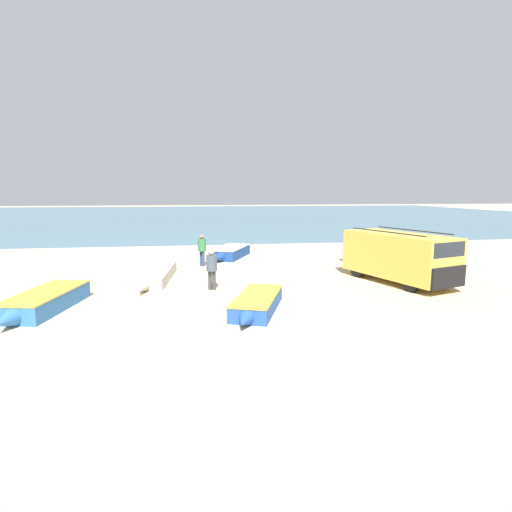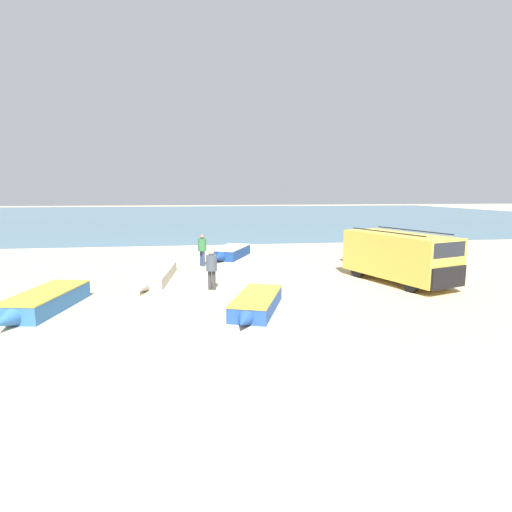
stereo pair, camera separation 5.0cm
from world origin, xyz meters
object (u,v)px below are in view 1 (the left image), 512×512
object	(u,v)px
fishing_rowboat_4	(44,302)
fisherman_2	(212,266)
fishing_rowboat_3	(230,252)
parked_van	(399,256)
fishing_rowboat_2	(154,275)
fisherman_0	(202,247)
fishing_rowboat_1	(256,304)
fisherman_1	(348,245)
fishing_rowboat_0	(369,250)

from	to	relation	value
fishing_rowboat_4	fisherman_2	size ratio (longest dim) A/B	2.72
fisherman_2	fishing_rowboat_3	bearing A→B (deg)	3.90
parked_van	fishing_rowboat_2	xyz separation A→B (m)	(-10.77, 1.95, -0.95)
fishing_rowboat_3	fishing_rowboat_2	bearing A→B (deg)	-10.25
fishing_rowboat_2	fishing_rowboat_4	bearing A→B (deg)	-32.17
fishing_rowboat_3	fisherman_2	size ratio (longest dim) A/B	2.57
parked_van	fisherman_0	world-z (taller)	parked_van
fishing_rowboat_1	fishing_rowboat_3	size ratio (longest dim) A/B	0.94
fishing_rowboat_1	fisherman_1	size ratio (longest dim) A/B	2.39
fishing_rowboat_2	fisherman_1	xyz separation A→B (m)	(10.41, 3.07, 0.76)
fishing_rowboat_1	fishing_rowboat_4	world-z (taller)	fishing_rowboat_4
fishing_rowboat_0	fishing_rowboat_1	xyz separation A→B (m)	(-8.84, -10.96, -0.05)
parked_van	fisherman_2	distance (m)	8.23
fishing_rowboat_3	fishing_rowboat_1	bearing A→B (deg)	23.94
fishing_rowboat_3	fisherman_1	bearing A→B (deg)	91.39
parked_van	fishing_rowboat_3	world-z (taller)	parked_van
fishing_rowboat_0	fisherman_0	bearing A→B (deg)	144.41
fisherman_0	fishing_rowboat_1	bearing A→B (deg)	-121.51
fishing_rowboat_1	fishing_rowboat_2	size ratio (longest dim) A/B	0.74
fishing_rowboat_4	fisherman_1	bearing A→B (deg)	129.08
parked_van	fishing_rowboat_2	world-z (taller)	parked_van
fishing_rowboat_2	fishing_rowboat_1	bearing A→B (deg)	40.58
fishing_rowboat_1	fisherman_1	bearing A→B (deg)	162.55
fishing_rowboat_4	fisherman_0	size ratio (longest dim) A/B	2.63
fishing_rowboat_1	fishing_rowboat_4	bearing A→B (deg)	-79.01
fishing_rowboat_1	fisherman_2	xyz separation A→B (m)	(-1.36, 3.21, 0.72)
fishing_rowboat_1	fishing_rowboat_3	bearing A→B (deg)	-159.99
fishing_rowboat_3	fisherman_1	distance (m)	7.06
fisherman_0	parked_van	bearing A→B (deg)	-73.59
fishing_rowboat_2	fishing_rowboat_3	distance (m)	6.97
fishing_rowboat_3	fishing_rowboat_4	distance (m)	12.29
fishing_rowboat_2	fisherman_1	distance (m)	10.88
fisherman_2	fisherman_1	bearing A→B (deg)	-42.57
fishing_rowboat_3	fisherman_2	bearing A→B (deg)	14.20
fishing_rowboat_0	fishing_rowboat_4	distance (m)	18.73
parked_van	fishing_rowboat_1	distance (m)	7.73
parked_van	fisherman_1	xyz separation A→B (m)	(-0.37, 5.02, -0.19)
fishing_rowboat_3	fisherman_0	distance (m)	3.18
fishing_rowboat_0	fishing_rowboat_3	size ratio (longest dim) A/B	1.12
parked_van	fishing_rowboat_1	xyz separation A→B (m)	(-6.86, -3.45, -0.93)
fisherman_2	fishing_rowboat_1	bearing A→B (deg)	-143.36
fisherman_1	fisherman_2	size ratio (longest dim) A/B	1.01
fishing_rowboat_0	fisherman_1	bearing A→B (deg)	178.25
fishing_rowboat_0	fishing_rowboat_2	distance (m)	13.92
parked_van	fishing_rowboat_4	bearing A→B (deg)	-98.94
fishing_rowboat_3	fishing_rowboat_4	size ratio (longest dim) A/B	0.94
fishing_rowboat_1	fisherman_1	world-z (taller)	fisherman_1
fishing_rowboat_4	fishing_rowboat_1	bearing A→B (deg)	91.68
fishing_rowboat_1	fishing_rowboat_2	world-z (taller)	fishing_rowboat_1
fishing_rowboat_0	fishing_rowboat_2	xyz separation A→B (m)	(-12.76, -5.57, -0.07)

